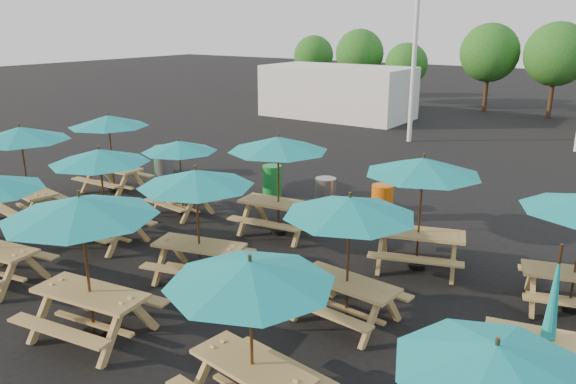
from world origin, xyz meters
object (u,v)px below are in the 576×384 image
Objects in this scene: picnic_unit_1 at (21,138)px; waste_bin_1 at (162,159)px; waste_bin_0 at (164,162)px; picnic_unit_11 at (423,172)px; picnic_unit_8 at (278,149)px; picnic_unit_13 at (549,328)px; picnic_unit_10 at (350,213)px; waste_bin_3 at (325,194)px; picnic_unit_5 at (179,150)px; picnic_unit_4 at (100,161)px; picnic_unit_7 at (196,184)px; waste_bin_2 at (272,181)px; picnic_unit_12 at (495,366)px; picnic_unit_6 at (81,214)px; picnic_unit_2 at (109,125)px; picnic_unit_9 at (250,280)px; waste_bin_4 at (382,202)px.

picnic_unit_1 is 3.03× the size of waste_bin_1.
picnic_unit_11 is at bearing -13.09° from waste_bin_0.
picnic_unit_8 is 1.24× the size of picnic_unit_13.
picnic_unit_10 is 6.35m from waste_bin_3.
picnic_unit_4 is at bearing -81.81° from picnic_unit_5.
picnic_unit_11 is (6.69, 2.87, 0.12)m from picnic_unit_4.
picnic_unit_1 is 9.63m from picnic_unit_10.
picnic_unit_7 reaches higher than waste_bin_0.
picnic_unit_12 is at bearing -43.31° from waste_bin_2.
waste_bin_3 is at bearing -3.08° from waste_bin_1.
picnic_unit_13 reaches higher than waste_bin_3.
picnic_unit_5 is 0.80× the size of picnic_unit_7.
picnic_unit_6 is 6.69m from picnic_unit_11.
picnic_unit_2 is 6.34m from picnic_unit_8.
waste_bin_4 is at bearing 110.90° from picnic_unit_9.
picnic_unit_9 is (9.76, -2.82, -0.24)m from picnic_unit_1.
picnic_unit_7 is 4.64m from picnic_unit_11.
waste_bin_1 is 1.00× the size of waste_bin_2.
picnic_unit_10 is (-0.14, 2.88, 0.06)m from picnic_unit_9.
picnic_unit_10 is 2.65× the size of waste_bin_4.
waste_bin_2 is 2.10m from waste_bin_3.
picnic_unit_5 is 3.28m from waste_bin_2.
picnic_unit_1 is 6.79m from picnic_unit_8.
picnic_unit_5 reaches higher than waste_bin_4.
picnic_unit_6 is 8.52m from waste_bin_4.
waste_bin_3 is at bearing 57.36° from picnic_unit_4.
waste_bin_0 is at bearing -33.94° from waste_bin_1.
picnic_unit_2 reaches higher than waste_bin_3.
waste_bin_1 and waste_bin_4 have the same top height.
waste_bin_1 is 1.00× the size of waste_bin_3.
waste_bin_0 is at bearing 126.31° from picnic_unit_7.
picnic_unit_9 reaches higher than waste_bin_3.
picnic_unit_9 is (3.45, -2.67, -0.08)m from picnic_unit_7.
waste_bin_0 is (-10.24, 2.38, -1.69)m from picnic_unit_11.
picnic_unit_7 is 1.14× the size of picnic_unit_10.
picnic_unit_2 is 1.00× the size of picnic_unit_9.
picnic_unit_6 reaches higher than picnic_unit_8.
picnic_unit_5 is at bearing -36.95° from waste_bin_1.
picnic_unit_9 is 2.65× the size of waste_bin_1.
picnic_unit_13 is at bearing -21.51° from waste_bin_1.
picnic_unit_12 is 2.76× the size of waste_bin_2.
picnic_unit_10 reaches higher than waste_bin_4.
picnic_unit_4 is at bearing 161.69° from picnic_unit_7.
picnic_unit_13 is (3.12, 2.96, -1.08)m from picnic_unit_9.
picnic_unit_6 reaches higher than waste_bin_2.
waste_bin_3 is (6.37, 2.20, -1.66)m from picnic_unit_2.
picnic_unit_7 is at bearing -27.77° from picnic_unit_2.
picnic_unit_6 is at bearing -51.92° from picnic_unit_5.
picnic_unit_9 is at bearing -81.93° from picnic_unit_10.
waste_bin_4 is (-1.98, 8.22, -1.51)m from picnic_unit_9.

